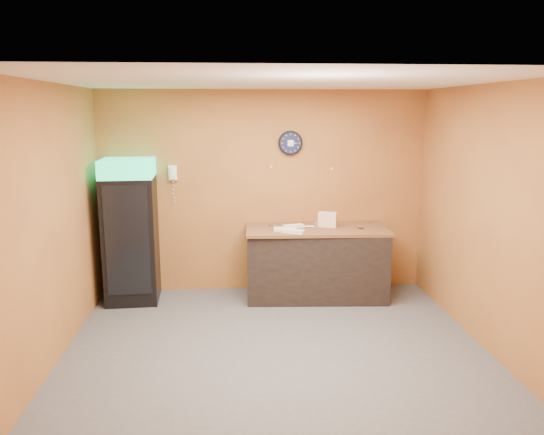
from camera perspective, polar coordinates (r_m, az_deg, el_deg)
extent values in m
plane|color=#47474C|center=(5.89, 0.40, -13.89)|extent=(4.50, 4.50, 0.00)
cube|color=#AB6D30|center=(7.40, -0.89, 2.76)|extent=(4.50, 0.02, 2.80)
cube|color=#AB6D30|center=(5.71, -22.70, -0.76)|extent=(0.02, 4.00, 2.80)
cube|color=#AB6D30|center=(6.05, 22.16, -0.06)|extent=(0.02, 4.00, 2.80)
cube|color=white|center=(5.33, 0.44, 14.46)|extent=(4.50, 4.00, 0.02)
cube|color=black|center=(7.28, -14.90, -2.33)|extent=(0.70, 0.70, 1.67)
cube|color=#16C079|center=(7.12, -15.30, 5.14)|extent=(0.70, 0.70, 0.24)
cube|color=black|center=(6.94, -15.55, -2.42)|extent=(0.55, 0.04, 1.43)
cube|color=black|center=(7.28, 4.79, -4.98)|extent=(1.91, 0.94, 0.93)
cylinder|color=black|center=(7.33, 1.99, 8.02)|extent=(0.33, 0.05, 0.33)
cylinder|color=#0F1433|center=(7.31, 2.01, 8.01)|extent=(0.29, 0.01, 0.29)
cube|color=white|center=(7.30, 2.02, 8.00)|extent=(0.08, 0.00, 0.08)
cube|color=white|center=(7.35, -10.61, 4.77)|extent=(0.11, 0.06, 0.20)
cube|color=white|center=(7.30, -10.65, 4.72)|extent=(0.05, 0.04, 0.17)
cube|color=brown|center=(7.16, 4.86, -1.25)|extent=(1.93, 0.94, 0.04)
cube|color=beige|center=(7.20, 5.97, -0.83)|extent=(0.26, 0.17, 0.05)
cube|color=beige|center=(7.19, 5.98, -0.43)|extent=(0.26, 0.17, 0.05)
cube|color=beige|center=(7.18, 5.98, -0.03)|extent=(0.26, 0.17, 0.05)
cube|color=beige|center=(7.17, 5.99, 0.38)|extent=(0.26, 0.17, 0.05)
cube|color=silver|center=(6.94, 1.42, -1.28)|extent=(0.31, 0.16, 0.04)
cube|color=silver|center=(6.83, 2.26, -1.49)|extent=(0.31, 0.23, 0.04)
cube|color=silver|center=(7.13, 2.29, -0.95)|extent=(0.30, 0.19, 0.04)
cylinder|color=silver|center=(7.18, 4.76, -0.78)|extent=(0.07, 0.07, 0.07)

